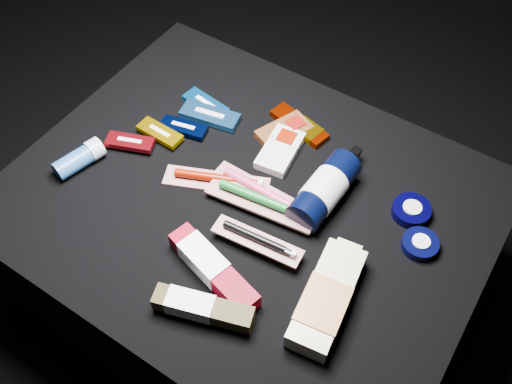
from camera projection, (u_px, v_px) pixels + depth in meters
The scene contains 21 objects.
ground at pixel (249, 286), 1.52m from camera, with size 3.00×3.00×0.00m, color black.
cloth_table at pixel (248, 247), 1.36m from camera, with size 0.98×0.78×0.40m, color black.
luna_bar_0 at pixel (206, 104), 1.36m from camera, with size 0.12×0.06×0.02m.
luna_bar_1 at pixel (210, 116), 1.33m from camera, with size 0.15×0.08×0.02m.
luna_bar_2 at pixel (184, 127), 1.30m from camera, with size 0.11×0.06×0.01m.
luna_bar_3 at pixel (160, 133), 1.29m from camera, with size 0.11×0.04×0.01m.
luna_bar_4 at pixel (130, 142), 1.27m from camera, with size 0.11×0.08×0.01m.
clif_bar_0 at pixel (286, 131), 1.30m from camera, with size 0.11×0.14×0.02m.
clif_bar_1 at pixel (281, 149), 1.27m from camera, with size 0.09×0.14×0.02m.
power_bar at pixel (302, 127), 1.31m from camera, with size 0.15×0.08×0.02m.
lotion_bottle at pixel (324, 190), 1.17m from camera, with size 0.08×0.24×0.08m.
cream_tin_upper at pixel (411, 211), 1.17m from camera, with size 0.08×0.08×0.02m.
cream_tin_lower at pixel (420, 244), 1.12m from camera, with size 0.07×0.07×0.02m.
bodywash_bottle at pixel (326, 300), 1.03m from camera, with size 0.11×0.24×0.05m.
deodorant_stick at pixel (80, 159), 1.23m from camera, with size 0.07×0.12×0.05m.
toothbrush_pack_0 at pixel (218, 180), 1.22m from camera, with size 0.23×0.14×0.03m.
toothbrush_pack_1 at pixel (264, 194), 1.18m from camera, with size 0.24×0.06×0.03m.
toothbrush_pack_2 at pixel (263, 202), 1.16m from camera, with size 0.24×0.08×0.03m.
toothbrush_pack_3 at pixel (259, 240), 1.10m from camera, with size 0.19×0.06×0.02m.
toothpaste_carton_red at pixel (210, 266), 1.08m from camera, with size 0.22×0.10×0.04m.
toothpaste_carton_green at pixel (199, 307), 1.02m from camera, with size 0.19×0.09×0.04m.
Camera 1 is at (0.40, -0.58, 1.37)m, focal length 40.00 mm.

